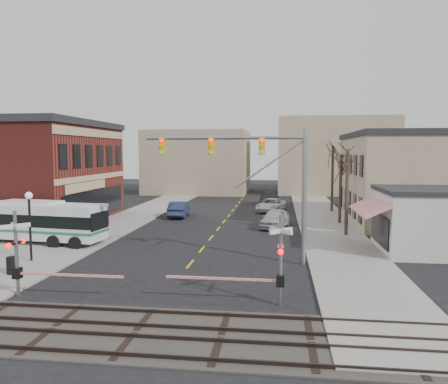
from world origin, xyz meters
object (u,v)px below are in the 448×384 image
(street_lamp, at_px, (29,211))
(car_a, at_px, (275,218))
(transit_bus, at_px, (30,221))
(pedestrian_near, at_px, (71,234))
(car_b, at_px, (179,209))
(trash_bin, at_px, (12,265))
(car_c, at_px, (271,205))
(traffic_signal_mast, at_px, (259,168))
(rr_crossing_west, at_px, (25,255))
(car_d, at_px, (270,199))
(rr_crossing_east, at_px, (271,261))
(pedestrian_far, at_px, (84,227))

(street_lamp, bearing_deg, car_a, 44.19)
(transit_bus, distance_m, pedestrian_near, 4.25)
(street_lamp, bearing_deg, car_b, 76.57)
(trash_bin, distance_m, pedestrian_near, 6.56)
(car_c, bearing_deg, pedestrian_near, -107.66)
(traffic_signal_mast, bearing_deg, trash_bin, -161.57)
(rr_crossing_west, xyz_separation_m, pedestrian_near, (-2.60, 9.63, -0.91))
(car_a, relative_size, car_b, 0.99)
(car_d, height_order, pedestrian_near, pedestrian_near)
(rr_crossing_east, relative_size, pedestrian_far, 3.42)
(rr_crossing_east, bearing_deg, car_a, 89.97)
(traffic_signal_mast, relative_size, car_d, 1.64)
(rr_crossing_east, height_order, car_a, rr_crossing_east)
(traffic_signal_mast, height_order, car_d, traffic_signal_mast)
(car_a, bearing_deg, trash_bin, -116.52)
(car_d, bearing_deg, pedestrian_near, -120.51)
(street_lamp, xyz_separation_m, car_b, (4.61, 19.31, -2.32))
(car_b, height_order, pedestrian_far, pedestrian_far)
(traffic_signal_mast, xyz_separation_m, car_d, (0.07, 28.13, -4.87))
(street_lamp, bearing_deg, car_c, 60.38)
(traffic_signal_mast, height_order, car_a, traffic_signal_mast)
(car_c, bearing_deg, car_a, -71.93)
(transit_bus, bearing_deg, rr_crossing_east, -31.33)
(transit_bus, relative_size, car_a, 2.42)
(trash_bin, distance_m, pedestrian_far, 10.15)
(transit_bus, xyz_separation_m, traffic_signal_mast, (16.86, -3.69, 4.04))
(trash_bin, bearing_deg, pedestrian_near, 88.97)
(traffic_signal_mast, bearing_deg, rr_crossing_west, -144.24)
(traffic_signal_mast, xyz_separation_m, rr_crossing_east, (0.88, -7.11, -3.75))
(car_b, relative_size, car_c, 0.93)
(pedestrian_far, bearing_deg, car_c, 27.59)
(street_lamp, bearing_deg, transit_bus, 121.53)
(rr_crossing_east, height_order, trash_bin, rr_crossing_east)
(transit_bus, distance_m, rr_crossing_east, 20.77)
(trash_bin, relative_size, car_a, 0.19)
(street_lamp, bearing_deg, traffic_signal_mast, 6.62)
(rr_crossing_east, bearing_deg, pedestrian_far, 138.59)
(car_c, bearing_deg, rr_crossing_east, -74.02)
(trash_bin, distance_m, car_c, 30.37)
(rr_crossing_west, relative_size, rr_crossing_east, 1.00)
(rr_crossing_east, distance_m, street_lamp, 15.57)
(car_a, bearing_deg, traffic_signal_mast, -81.04)
(pedestrian_far, bearing_deg, rr_crossing_east, -64.55)
(street_lamp, bearing_deg, pedestrian_far, 90.78)
(transit_bus, bearing_deg, car_c, 48.26)
(rr_crossing_east, distance_m, car_c, 30.07)
(car_c, bearing_deg, car_d, 107.60)
(rr_crossing_west, distance_m, rr_crossing_east, 11.21)
(transit_bus, xyz_separation_m, car_b, (7.84, 14.04, -0.87))
(rr_crossing_west, height_order, street_lamp, street_lamp)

